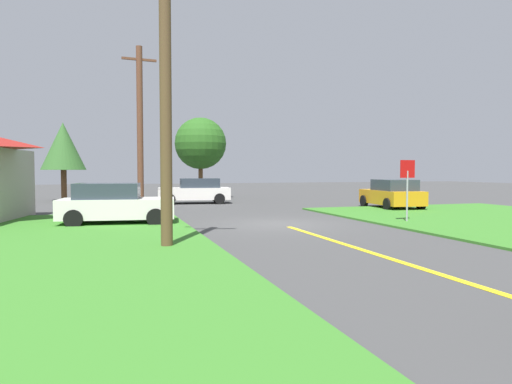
{
  "coord_description": "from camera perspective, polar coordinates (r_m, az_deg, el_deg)",
  "views": [
    {
      "loc": [
        -6.28,
        -16.71,
        2.08
      ],
      "look_at": [
        0.42,
        4.4,
        1.06
      ],
      "focal_mm": 31.9,
      "sensor_mm": 36.0,
      "label": 1
    }
  ],
  "objects": [
    {
      "name": "utility_pole_near",
      "position": [
        12.59,
        -11.27,
        12.18
      ],
      "size": [
        1.78,
        0.55,
        8.16
      ],
      "color": "brown",
      "rests_on": "ground"
    },
    {
      "name": "oak_tree_left",
      "position": [
        34.69,
        -6.98,
        6.05
      ],
      "size": [
        3.88,
        3.88,
        6.11
      ],
      "color": "brown",
      "rests_on": "ground"
    },
    {
      "name": "stop_sign",
      "position": [
        19.08,
        18.45,
        1.53
      ],
      "size": [
        0.71,
        0.1,
        2.52
      ],
      "rotation": [
        0.0,
        0.0,
        3.23
      ],
      "color": "#9EA0A8",
      "rests_on": "ground"
    },
    {
      "name": "pine_tree_center",
      "position": [
        34.75,
        -23.02,
        5.27
      ],
      "size": [
        3.02,
        3.02,
        5.5
      ],
      "color": "brown",
      "rests_on": "ground"
    },
    {
      "name": "parked_car_near_building",
      "position": [
        18.53,
        -17.23,
        -1.44
      ],
      "size": [
        4.51,
        2.52,
        1.62
      ],
      "rotation": [
        0.0,
        0.0,
        -0.12
      ],
      "color": "white",
      "rests_on": "ground"
    },
    {
      "name": "utility_pole_mid",
      "position": [
        25.19,
        -14.34,
        7.92
      ],
      "size": [
        1.8,
        0.33,
        8.68
      ],
      "color": "brown",
      "rests_on": "ground"
    },
    {
      "name": "car_on_crossroad",
      "position": [
        26.29,
        16.69,
        -0.26
      ],
      "size": [
        2.47,
        4.3,
        1.62
      ],
      "rotation": [
        0.0,
        0.0,
        1.47
      ],
      "color": "orange",
      "rests_on": "ground"
    },
    {
      "name": "lane_stripe_center",
      "position": [
        10.94,
        18.04,
        -8.45
      ],
      "size": [
        0.2,
        14.0,
        0.01
      ],
      "primitive_type": "cube",
      "color": "yellow",
      "rests_on": "ground"
    },
    {
      "name": "ground_plane",
      "position": [
        17.97,
        2.97,
        -4.03
      ],
      "size": [
        120.0,
        120.0,
        0.0
      ],
      "primitive_type": "plane",
      "color": "#3F3F3F"
    },
    {
      "name": "car_approaching_junction",
      "position": [
        29.5,
        -7.6,
        0.13
      ],
      "size": [
        4.7,
        2.37,
        1.62
      ],
      "rotation": [
        0.0,
        0.0,
        3.03
      ],
      "color": "white",
      "rests_on": "ground"
    }
  ]
}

